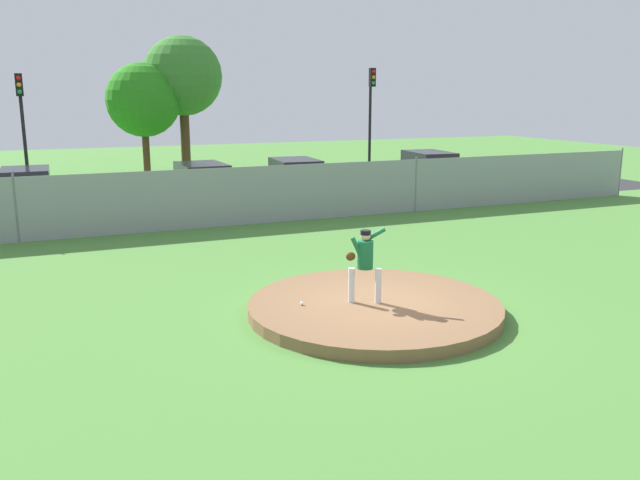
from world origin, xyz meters
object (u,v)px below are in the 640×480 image
(parked_car_burgundy, at_px, (429,171))
(pitcher_youth, at_px, (365,259))
(parked_car_slate, at_px, (27,193))
(baseball, at_px, (302,303))
(parked_car_champagne, at_px, (202,186))
(parked_car_charcoal, at_px, (296,179))
(traffic_light_far, at_px, (371,106))
(traffic_light_near, at_px, (22,116))

(parked_car_burgundy, bearing_deg, pitcher_youth, -125.93)
(pitcher_youth, distance_m, parked_car_slate, 16.30)
(baseball, distance_m, parked_car_champagne, 13.99)
(pitcher_youth, bearing_deg, parked_car_burgundy, 54.07)
(parked_car_champagne, bearing_deg, parked_car_charcoal, 7.56)
(parked_car_charcoal, height_order, parked_car_slate, parked_car_slate)
(baseball, bearing_deg, parked_car_slate, 109.85)
(traffic_light_far, bearing_deg, parked_car_slate, -167.92)
(parked_car_burgundy, relative_size, traffic_light_far, 0.87)
(parked_car_slate, xyz_separation_m, parked_car_burgundy, (17.26, -0.11, 0.03))
(traffic_light_near, bearing_deg, parked_car_slate, -90.35)
(parked_car_champagne, distance_m, parked_car_burgundy, 10.84)
(traffic_light_far, bearing_deg, traffic_light_near, -179.77)
(baseball, bearing_deg, traffic_light_far, 59.31)
(pitcher_youth, relative_size, parked_car_champagne, 0.33)
(pitcher_youth, relative_size, parked_car_charcoal, 0.34)
(pitcher_youth, relative_size, traffic_light_far, 0.28)
(pitcher_youth, relative_size, parked_car_burgundy, 0.32)
(pitcher_youth, distance_m, parked_car_champagne, 14.27)
(parked_car_charcoal, bearing_deg, traffic_light_far, 33.35)
(parked_car_charcoal, xyz_separation_m, parked_car_burgundy, (6.66, 0.01, 0.04))
(baseball, distance_m, parked_car_charcoal, 15.44)
(pitcher_youth, bearing_deg, traffic_light_far, 62.71)
(parked_car_slate, xyz_separation_m, traffic_light_far, (15.98, 3.42, 2.98))
(parked_car_champagne, relative_size, parked_car_charcoal, 1.00)
(parked_car_slate, height_order, parked_car_burgundy, parked_car_burgundy)
(baseball, xyz_separation_m, traffic_light_near, (-5.25, 17.97, 3.25))
(baseball, xyz_separation_m, parked_car_charcoal, (5.32, 14.49, 0.53))
(traffic_light_near, bearing_deg, traffic_light_far, 0.23)
(parked_car_charcoal, distance_m, parked_car_slate, 10.59)
(pitcher_youth, height_order, parked_car_charcoal, pitcher_youth)
(parked_car_charcoal, distance_m, traffic_light_near, 11.46)
(parked_car_champagne, relative_size, traffic_light_near, 0.90)
(parked_car_slate, bearing_deg, parked_car_burgundy, -0.38)
(parked_car_slate, bearing_deg, parked_car_charcoal, -0.68)
(pitcher_youth, relative_size, traffic_light_near, 0.30)
(pitcher_youth, height_order, parked_car_champagne, pitcher_youth)
(baseball, xyz_separation_m, traffic_light_far, (10.71, 18.03, 3.52))
(baseball, distance_m, parked_car_slate, 15.55)
(parked_car_charcoal, relative_size, traffic_light_near, 0.90)
(traffic_light_far, bearing_deg, parked_car_charcoal, -146.65)
(parked_car_burgundy, distance_m, traffic_light_far, 4.78)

